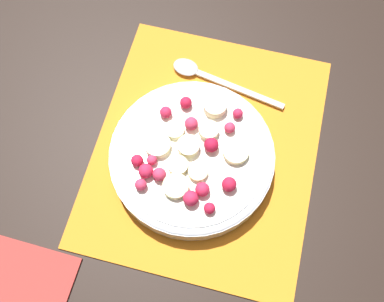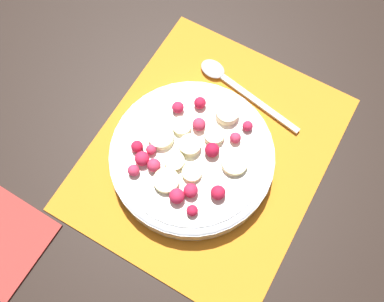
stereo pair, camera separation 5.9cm
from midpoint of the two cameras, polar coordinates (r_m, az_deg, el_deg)
ground_plane at (r=0.64m, az=-0.73°, el=-0.05°), size 3.00×3.00×0.00m
placemat at (r=0.63m, az=-0.73°, el=0.05°), size 0.39×0.32×0.01m
fruit_bowl at (r=0.60m, az=-2.77°, el=-1.04°), size 0.23×0.23×0.05m
spoon at (r=0.68m, az=-0.83°, el=9.85°), size 0.05×0.19×0.01m
napkin at (r=0.65m, az=-25.71°, el=-16.45°), size 0.12×0.16×0.01m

